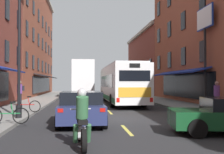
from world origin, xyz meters
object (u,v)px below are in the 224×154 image
object	(u,v)px
box_truck	(82,80)
motorcycle_rider	(82,122)
billboard_sign	(205,32)
pedestrian_near	(20,92)
bicycle_mid	(8,115)
bicycle_near	(26,106)
transit_bus	(121,84)
pedestrian_rear	(217,95)
street_lamp_twin	(19,49)
sedan_mid	(81,107)

from	to	relation	value
box_truck	motorcycle_rider	xyz separation A→B (m)	(-0.00, -24.91, -1.47)
billboard_sign	pedestrian_near	bearing A→B (deg)	172.56
bicycle_mid	pedestrian_near	xyz separation A→B (m)	(-1.48, 9.04, 0.62)
bicycle_near	motorcycle_rider	bearing A→B (deg)	-69.15
transit_bus	box_truck	size ratio (longest dim) A/B	1.51
billboard_sign	bicycle_near	world-z (taller)	billboard_sign
billboard_sign	motorcycle_rider	xyz separation A→B (m)	(-8.76, -11.05, -4.76)
motorcycle_rider	pedestrian_rear	world-z (taller)	pedestrian_rear
motorcycle_rider	bicycle_mid	bearing A→B (deg)	128.67
bicycle_mid	street_lamp_twin	distance (m)	3.58
pedestrian_near	sedan_mid	bearing A→B (deg)	162.53
bicycle_near	box_truck	bearing A→B (deg)	79.09
sedan_mid	bicycle_mid	size ratio (longest dim) A/B	2.67
billboard_sign	street_lamp_twin	distance (m)	13.05
box_truck	street_lamp_twin	distance (m)	19.43
billboard_sign	box_truck	world-z (taller)	billboard_sign
transit_bus	bicycle_near	bearing A→B (deg)	-131.01
billboard_sign	motorcycle_rider	world-z (taller)	billboard_sign
billboard_sign	transit_bus	xyz separation A→B (m)	(-5.42, 4.82, -3.75)
pedestrian_rear	transit_bus	bearing A→B (deg)	-146.51
motorcycle_rider	pedestrian_rear	size ratio (longest dim) A/B	1.18
transit_bus	bicycle_mid	world-z (taller)	transit_bus
motorcycle_rider	bicycle_mid	xyz separation A→B (m)	(-2.99, 3.74, -0.21)
billboard_sign	bicycle_mid	distance (m)	14.71
bicycle_mid	pedestrian_near	bearing A→B (deg)	99.31
box_truck	bicycle_mid	size ratio (longest dim) A/B	4.69
sedan_mid	motorcycle_rider	world-z (taller)	motorcycle_rider
transit_bus	pedestrian_rear	world-z (taller)	transit_bus
box_truck	sedan_mid	bearing A→B (deg)	-90.09
motorcycle_rider	pedestrian_near	world-z (taller)	pedestrian_near
transit_bus	street_lamp_twin	bearing A→B (deg)	-122.07
motorcycle_rider	pedestrian_near	xyz separation A→B (m)	(-4.47, 12.78, 0.41)
bicycle_mid	pedestrian_rear	world-z (taller)	pedestrian_rear
motorcycle_rider	pedestrian_rear	bearing A→B (deg)	45.37
box_truck	pedestrian_near	size ratio (longest dim) A/B	4.36
billboard_sign	sedan_mid	size ratio (longest dim) A/B	1.56
sedan_mid	pedestrian_rear	distance (m)	9.16
motorcycle_rider	pedestrian_near	bearing A→B (deg)	109.29
sedan_mid	pedestrian_rear	size ratio (longest dim) A/B	2.60
transit_bus	sedan_mid	xyz separation A→B (m)	(-3.37, -11.41, -1.00)
pedestrian_rear	street_lamp_twin	size ratio (longest dim) A/B	0.29
box_truck	pedestrian_rear	xyz separation A→B (m)	(8.25, -16.55, -1.13)
pedestrian_near	street_lamp_twin	bearing A→B (deg)	146.27
billboard_sign	bicycle_near	bearing A→B (deg)	-167.33
billboard_sign	sedan_mid	distance (m)	11.97
box_truck	bicycle_mid	xyz separation A→B (m)	(-2.99, -21.17, -1.68)
billboard_sign	pedestrian_rear	xyz separation A→B (m)	(-0.51, -2.69, -4.43)
bicycle_mid	pedestrian_near	world-z (taller)	pedestrian_near
transit_bus	pedestrian_rear	bearing A→B (deg)	-56.78
bicycle_near	street_lamp_twin	size ratio (longest dim) A/B	0.28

